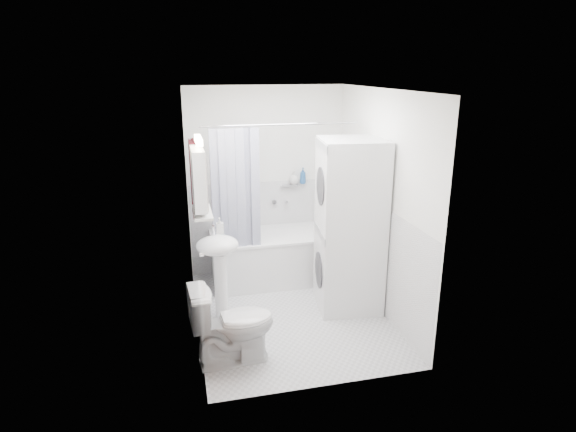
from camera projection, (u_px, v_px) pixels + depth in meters
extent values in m
plane|color=silver|center=(290.00, 313.00, 5.32)|extent=(2.60, 2.60, 0.00)
plane|color=white|center=(266.00, 181.00, 6.17)|extent=(2.00, 0.00, 2.00)
plane|color=white|center=(330.00, 255.00, 3.75)|extent=(2.00, 0.00, 2.00)
plane|color=white|center=(192.00, 216.00, 4.74)|extent=(0.00, 2.60, 2.60)
plane|color=white|center=(380.00, 203.00, 5.18)|extent=(0.00, 2.60, 2.60)
plane|color=white|center=(290.00, 89.00, 4.60)|extent=(2.60, 2.60, 0.00)
plane|color=white|center=(267.00, 226.00, 6.33)|extent=(1.98, 0.00, 1.98)
plane|color=white|center=(197.00, 272.00, 4.92)|extent=(0.00, 2.58, 2.58)
plane|color=white|center=(376.00, 255.00, 5.36)|extent=(0.00, 2.58, 2.58)
plane|color=brown|center=(201.00, 269.00, 3.98)|extent=(0.00, 2.00, 2.00)
cylinder|color=silver|center=(202.00, 255.00, 4.30)|extent=(0.04, 0.04, 0.04)
cube|color=white|center=(276.00, 258.00, 6.09)|extent=(1.59, 0.74, 0.58)
cube|color=white|center=(276.00, 235.00, 6.00)|extent=(1.61, 0.76, 0.03)
cube|color=silver|center=(276.00, 244.00, 6.04)|extent=(1.41, 0.56, 0.20)
cylinder|color=silver|center=(286.00, 201.00, 6.25)|extent=(0.04, 0.12, 0.04)
cylinder|color=silver|center=(281.00, 124.00, 5.29)|extent=(1.79, 0.02, 0.02)
cube|color=#141B49|center=(216.00, 194.00, 5.34)|extent=(0.10, 0.02, 1.45)
cube|color=#141B49|center=(224.00, 194.00, 5.36)|extent=(0.10, 0.02, 1.45)
cube|color=#141B49|center=(232.00, 193.00, 5.38)|extent=(0.10, 0.02, 1.45)
cube|color=#141B49|center=(240.00, 193.00, 5.40)|extent=(0.10, 0.02, 1.45)
cube|color=#141B49|center=(248.00, 192.00, 5.42)|extent=(0.10, 0.02, 1.45)
cube|color=#141B49|center=(256.00, 192.00, 5.44)|extent=(0.10, 0.02, 1.45)
ellipsoid|color=white|center=(217.00, 245.00, 4.94)|extent=(0.44, 0.37, 0.20)
cylinder|color=white|center=(221.00, 287.00, 5.09)|extent=(0.14, 0.14, 0.75)
cylinder|color=silver|center=(214.00, 230.00, 5.03)|extent=(0.03, 0.03, 0.14)
cylinder|color=silver|center=(214.00, 226.00, 4.98)|extent=(0.02, 0.10, 0.02)
cube|color=white|center=(199.00, 179.00, 4.75)|extent=(0.12, 0.50, 0.60)
cube|color=white|center=(205.00, 178.00, 4.76)|extent=(0.01, 0.47, 0.57)
cube|color=#FFEABF|center=(198.00, 140.00, 4.64)|extent=(0.06, 0.45, 0.06)
cube|color=silver|center=(202.00, 212.00, 4.85)|extent=(0.18, 0.54, 0.02)
cube|color=silver|center=(290.00, 185.00, 6.19)|extent=(0.22, 0.06, 0.02)
cube|color=#4E130D|center=(193.00, 179.00, 5.39)|extent=(0.05, 0.36, 0.85)
cube|color=#4E130D|center=(194.00, 143.00, 5.28)|extent=(0.03, 0.32, 0.08)
cylinder|color=silver|center=(190.00, 140.00, 5.26)|extent=(0.02, 0.04, 0.02)
cube|color=white|center=(348.00, 266.00, 5.37)|extent=(0.74, 0.74, 0.95)
cylinder|color=#2D2D33|center=(319.00, 270.00, 5.30)|extent=(0.07, 0.40, 0.40)
cube|color=gray|center=(320.00, 233.00, 5.17)|extent=(0.08, 0.61, 0.08)
cube|color=white|center=(351.00, 184.00, 5.09)|extent=(0.74, 0.74, 0.95)
cylinder|color=#2D2D33|center=(321.00, 186.00, 5.02)|extent=(0.07, 0.40, 0.40)
cube|color=gray|center=(322.00, 145.00, 4.89)|extent=(0.08, 0.61, 0.08)
imported|color=white|center=(232.00, 324.00, 4.36)|extent=(0.79, 0.48, 0.75)
imported|color=gray|center=(220.00, 230.00, 5.11)|extent=(0.08, 0.17, 0.08)
imported|color=gray|center=(203.00, 212.00, 4.70)|extent=(0.07, 0.18, 0.07)
imported|color=gray|center=(201.00, 203.00, 4.95)|extent=(0.10, 0.09, 0.10)
imported|color=gray|center=(294.00, 179.00, 6.18)|extent=(0.13, 0.17, 0.13)
imported|color=#245592|center=(303.00, 180.00, 6.22)|extent=(0.08, 0.21, 0.08)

